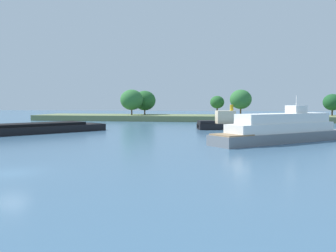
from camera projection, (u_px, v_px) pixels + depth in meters
name	position (u px, v px, depth m)	size (l,w,h in m)	color
ground_plane	(11.00, 173.00, 28.14)	(400.00, 400.00, 0.00)	#3D607F
treeline_island	(193.00, 113.00, 108.83)	(96.43, 17.62, 9.33)	#66754C
tugboat	(223.00, 123.00, 73.51)	(11.25, 6.74, 4.99)	black
white_riverboat	(282.00, 130.00, 50.05)	(20.08, 18.25, 6.45)	slate
fishing_skiff	(286.00, 128.00, 72.42)	(4.41, 2.46, 1.04)	maroon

